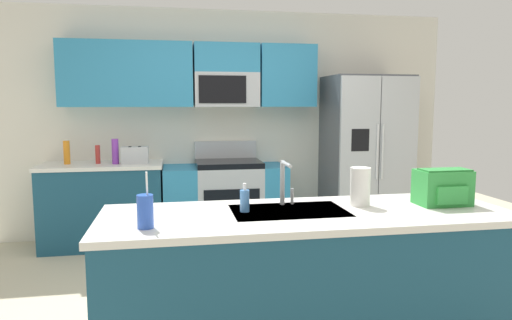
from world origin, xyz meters
name	(u,v)px	position (x,y,z in m)	size (l,w,h in m)	color
ground_plane	(266,306)	(0.00, 0.00, 0.00)	(9.00, 9.00, 0.00)	beige
kitchen_wall_unit	(219,109)	(-0.14, 2.08, 1.47)	(5.20, 0.43, 2.60)	silver
back_counter	(103,205)	(-1.43, 1.80, 0.45)	(1.27, 0.63, 0.90)	navy
range_oven	(225,201)	(-0.11, 1.80, 0.44)	(1.36, 0.61, 1.10)	#B7BABF
refrigerator	(365,156)	(1.53, 1.73, 0.93)	(0.90, 0.76, 1.85)	#4C4F54
island_counter	(307,284)	(0.10, -0.73, 0.45)	(2.42, 0.83, 0.90)	navy
toaster	(135,155)	(-1.08, 1.75, 0.99)	(0.28, 0.16, 0.18)	#B7BABF
pepper_mill	(98,154)	(-1.46, 1.80, 1.00)	(0.05, 0.05, 0.20)	#B2332D
bottle_purple	(115,151)	(-1.28, 1.74, 1.03)	(0.07, 0.07, 0.27)	purple
bottle_orange	(67,152)	(-1.78, 1.82, 1.02)	(0.07, 0.07, 0.25)	orange
sink_faucet	(285,179)	(0.01, -0.54, 1.07)	(0.08, 0.21, 0.28)	#B7BABF
drink_cup_blue	(145,211)	(-0.82, -0.93, 0.99)	(0.08, 0.08, 0.29)	blue
soap_dispenser	(245,200)	(-0.26, -0.67, 0.97)	(0.06, 0.06, 0.17)	#4C8CD8
paper_towel_roll	(360,187)	(0.47, -0.63, 1.02)	(0.12, 0.12, 0.24)	white
backpack	(443,186)	(0.99, -0.70, 1.02)	(0.32, 0.22, 0.23)	green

